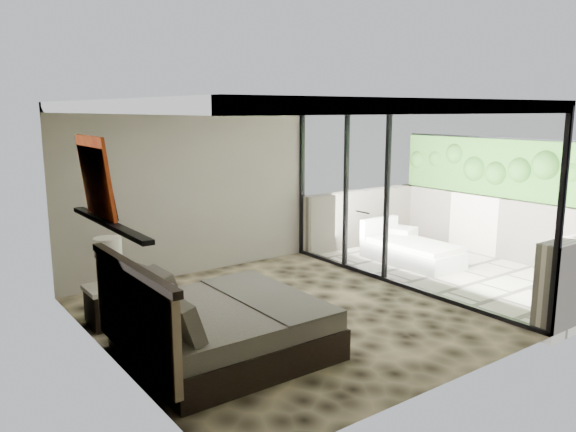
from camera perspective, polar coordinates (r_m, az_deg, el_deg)
floor at (r=7.58m, az=-0.76°, el=-10.11°), size 5.00×5.00×0.00m
ceiling at (r=7.08m, az=-0.82°, el=11.50°), size 4.50×5.00×0.02m
back_wall at (r=9.31m, az=-9.69°, el=2.60°), size 4.50×0.02×2.80m
left_wall at (r=6.20m, az=-17.93°, el=-1.87°), size 0.02×5.00×2.80m
glass_wall at (r=8.67m, az=11.44°, el=1.94°), size 0.08×5.00×2.80m
terrace_slab at (r=10.12m, az=16.91°, el=-5.53°), size 3.00×5.00×0.12m
parapet_far at (r=11.06m, az=21.32°, el=-1.17°), size 0.30×5.00×1.10m
foliage_hedge at (r=10.90m, az=21.71°, el=4.49°), size 0.36×4.60×1.10m
picture_ledge at (r=6.29m, az=-17.76°, el=-0.75°), size 0.12×2.20×0.05m
bed at (r=6.37m, az=-7.28°, el=-11.06°), size 2.09×2.02×1.15m
nightstand at (r=7.54m, az=-17.81°, el=-8.71°), size 0.58×0.58×0.51m
table_lamp at (r=7.33m, az=-17.79°, el=-3.83°), size 0.34×0.34×0.62m
abstract_canvas at (r=6.50m, az=-18.97°, el=3.78°), size 0.13×0.90×0.90m
framed_print at (r=6.44m, az=-18.16°, el=2.42°), size 0.11×0.50×0.60m
ottoman at (r=10.96m, az=11.39°, el=-2.39°), size 0.61×0.61×0.49m
lounger at (r=10.29m, az=12.23°, el=-3.44°), size 0.88×1.77×0.69m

